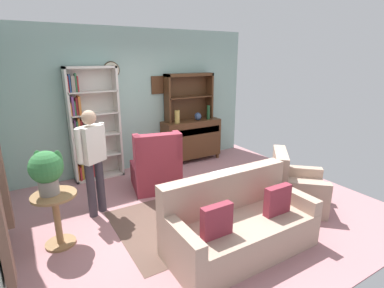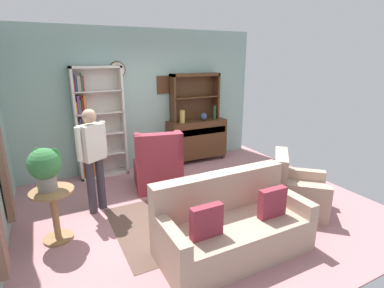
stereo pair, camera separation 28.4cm
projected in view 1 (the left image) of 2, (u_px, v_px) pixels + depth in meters
ground_plane at (193, 206)px, 4.64m from camera, size 5.40×4.60×0.02m
wall_back at (139, 100)px, 5.99m from camera, size 5.00×0.09×2.80m
area_rug at (214, 210)px, 4.49m from camera, size 2.94×1.60×0.01m
bookshelf at (90, 128)px, 5.43m from camera, size 0.90×0.30×2.10m
sideboard at (191, 138)px, 6.55m from camera, size 1.30×0.45×0.92m
sideboard_hutch at (189, 90)px, 6.34m from camera, size 1.10×0.26×1.00m
vase_tall at (177, 117)px, 6.14m from camera, size 0.11×0.11×0.27m
vase_round at (198, 116)px, 6.42m from camera, size 0.15×0.15×0.17m
bottle_wine at (208, 112)px, 6.51m from camera, size 0.07×0.07×0.31m
couch_floral at (238, 225)px, 3.54m from camera, size 1.80×0.86×0.90m
armchair_floral at (295, 189)px, 4.54m from camera, size 1.08×1.08×0.88m
wingback_chair at (156, 168)px, 5.13m from camera, size 0.93×0.94×1.05m
plant_stand at (57, 214)px, 3.57m from camera, size 0.52×0.52×0.69m
potted_plant_large at (46, 169)px, 3.42m from camera, size 0.39×0.39×0.53m
person_reading at (93, 156)px, 4.17m from camera, size 0.49×0.35×1.56m
coffee_table at (216, 191)px, 4.35m from camera, size 0.80×0.50×0.42m
book_stack at (227, 184)px, 4.31m from camera, size 0.21×0.16×0.10m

